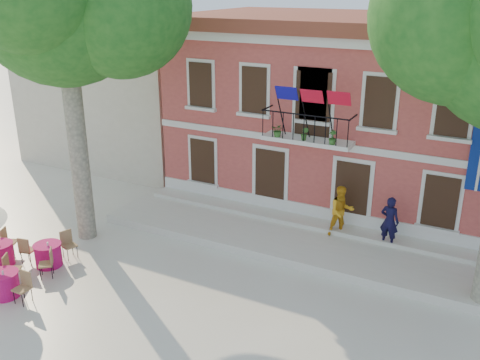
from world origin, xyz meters
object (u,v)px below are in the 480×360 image
(cafe_table_1, at_px, (4,283))
(cafe_table_0, at_px, (0,253))
(cafe_table_3, at_px, (48,254))
(pedestrian_orange, at_px, (341,211))
(pedestrian_navy, at_px, (389,221))

(cafe_table_1, bearing_deg, cafe_table_0, 143.71)
(cafe_table_1, xyz_separation_m, cafe_table_3, (-0.23, 1.92, 0.00))
(pedestrian_orange, bearing_deg, pedestrian_navy, -34.44)
(cafe_table_3, bearing_deg, pedestrian_navy, 32.13)
(pedestrian_orange, height_order, cafe_table_0, pedestrian_orange)
(pedestrian_navy, relative_size, cafe_table_0, 0.91)
(pedestrian_navy, distance_m, pedestrian_orange, 1.66)
(cafe_table_3, bearing_deg, pedestrian_orange, 37.07)
(pedestrian_navy, height_order, cafe_table_0, pedestrian_navy)
(pedestrian_navy, xyz_separation_m, cafe_table_1, (-9.35, -7.94, -0.75))
(cafe_table_0, xyz_separation_m, cafe_table_3, (1.42, 0.71, 0.01))
(cafe_table_1, bearing_deg, pedestrian_navy, 40.33)
(pedestrian_orange, xyz_separation_m, cafe_table_0, (-9.34, -6.69, -0.80))
(cafe_table_0, bearing_deg, pedestrian_orange, 35.62)
(pedestrian_navy, bearing_deg, cafe_table_3, 40.49)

